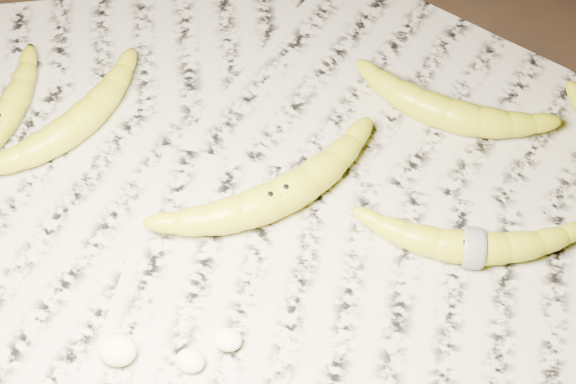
% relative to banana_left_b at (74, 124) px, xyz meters
% --- Properties ---
extents(ground, '(3.00, 3.00, 0.00)m').
position_rel_banana_left_b_xyz_m(ground, '(0.25, -0.08, -0.03)').
color(ground, black).
rests_on(ground, ground).
extents(newspaper_patch, '(0.90, 0.70, 0.01)m').
position_rel_banana_left_b_xyz_m(newspaper_patch, '(0.23, -0.06, -0.02)').
color(newspaper_patch, '#B4AF9A').
rests_on(newspaper_patch, ground).
extents(banana_left_b, '(0.14, 0.19, 0.04)m').
position_rel_banana_left_b_xyz_m(banana_left_b, '(0.00, 0.00, 0.00)').
color(banana_left_b, '#C6D01A').
rests_on(banana_left_b, newspaper_patch).
extents(banana_center, '(0.21, 0.20, 0.04)m').
position_rel_banana_left_b_xyz_m(banana_center, '(0.24, -0.03, 0.00)').
color(banana_center, '#C6D01A').
rests_on(banana_center, newspaper_patch).
extents(banana_taped, '(0.21, 0.09, 0.03)m').
position_rel_banana_left_b_xyz_m(banana_taped, '(0.43, -0.03, -0.00)').
color(banana_taped, '#C6D01A').
rests_on(banana_taped, newspaper_patch).
extents(banana_upper_a, '(0.20, 0.08, 0.04)m').
position_rel_banana_left_b_xyz_m(banana_upper_a, '(0.39, 0.12, 0.00)').
color(banana_upper_a, '#C6D01A').
rests_on(banana_upper_a, newspaper_patch).
extents(measuring_tape, '(0.01, 0.04, 0.04)m').
position_rel_banana_left_b_xyz_m(measuring_tape, '(0.43, -0.03, -0.00)').
color(measuring_tape, white).
rests_on(measuring_tape, newspaper_patch).
extents(flesh_chunk_a, '(0.04, 0.03, 0.02)m').
position_rel_banana_left_b_xyz_m(flesh_chunk_a, '(0.13, -0.22, -0.01)').
color(flesh_chunk_a, '#FFF2C5').
rests_on(flesh_chunk_a, newspaper_patch).
extents(flesh_chunk_b, '(0.03, 0.02, 0.02)m').
position_rel_banana_left_b_xyz_m(flesh_chunk_b, '(0.23, -0.18, -0.01)').
color(flesh_chunk_b, '#FFF2C5').
rests_on(flesh_chunk_b, newspaper_patch).
extents(flesh_chunk_c, '(0.03, 0.02, 0.02)m').
position_rel_banana_left_b_xyz_m(flesh_chunk_c, '(0.20, -0.21, -0.01)').
color(flesh_chunk_c, '#FFF2C5').
rests_on(flesh_chunk_c, newspaper_patch).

